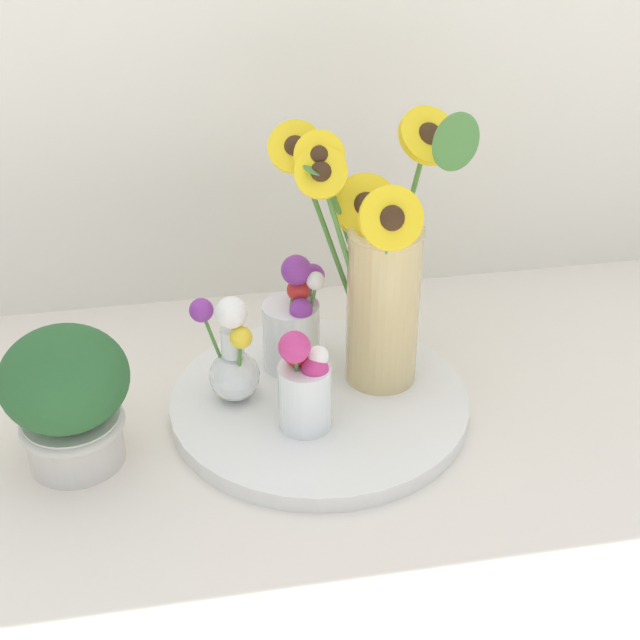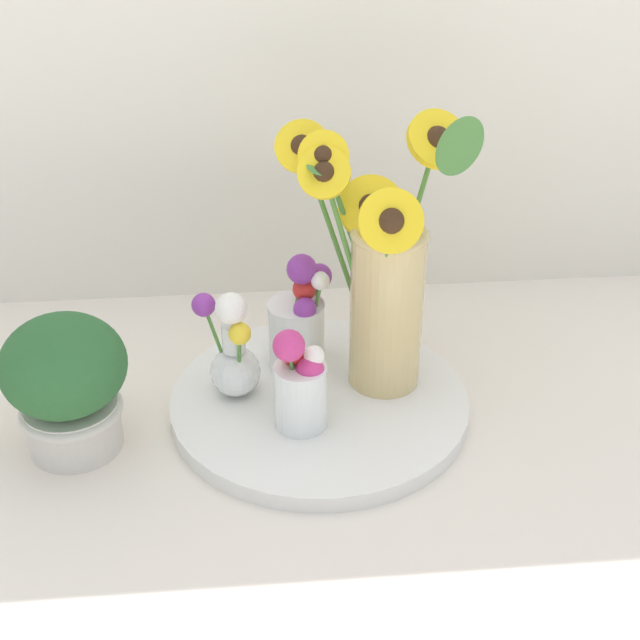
# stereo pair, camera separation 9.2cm
# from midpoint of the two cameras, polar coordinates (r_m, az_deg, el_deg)

# --- Properties ---
(ground_plane) EXTENTS (6.00, 6.00, 0.00)m
(ground_plane) POSITION_cam_midpoint_polar(r_m,az_deg,el_deg) (1.24, 2.31, -7.19)
(ground_plane) COLOR silver
(serving_tray) EXTENTS (0.42, 0.42, 0.02)m
(serving_tray) POSITION_cam_midpoint_polar(r_m,az_deg,el_deg) (1.27, 2.09, -5.39)
(serving_tray) COLOR white
(serving_tray) RESTS_ON ground_plane
(mason_jar_sunflowers) EXTENTS (0.28, 0.19, 0.39)m
(mason_jar_sunflowers) POSITION_cam_midpoint_polar(r_m,az_deg,el_deg) (1.22, 6.30, 2.61)
(mason_jar_sunflowers) COLOR #D1B77A
(mason_jar_sunflowers) RESTS_ON serving_tray
(vase_small_center) EXTENTS (0.07, 0.07, 0.16)m
(vase_small_center) POSITION_cam_midpoint_polar(r_m,az_deg,el_deg) (1.17, 0.98, -4.22)
(vase_small_center) COLOR white
(vase_small_center) RESTS_ON serving_tray
(vase_bulb_right) EXTENTS (0.09, 0.08, 0.17)m
(vase_bulb_right) POSITION_cam_midpoint_polar(r_m,az_deg,el_deg) (1.23, -3.47, -2.22)
(vase_bulb_right) COLOR white
(vase_bulb_right) RESTS_ON serving_tray
(vase_small_back) EXTENTS (0.10, 0.09, 0.18)m
(vase_small_back) POSITION_cam_midpoint_polar(r_m,az_deg,el_deg) (1.29, 0.70, -0.15)
(vase_small_back) COLOR white
(vase_small_back) RESTS_ON serving_tray
(potted_plant) EXTENTS (0.16, 0.16, 0.20)m
(potted_plant) POSITION_cam_midpoint_polar(r_m,az_deg,el_deg) (1.18, -13.82, -3.95)
(potted_plant) COLOR beige
(potted_plant) RESTS_ON ground_plane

